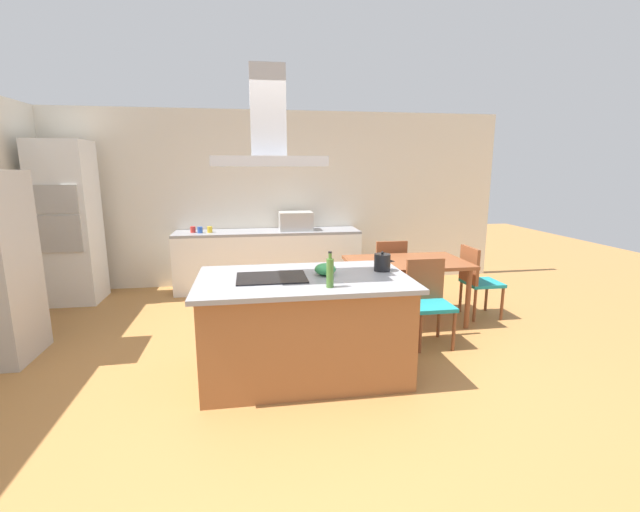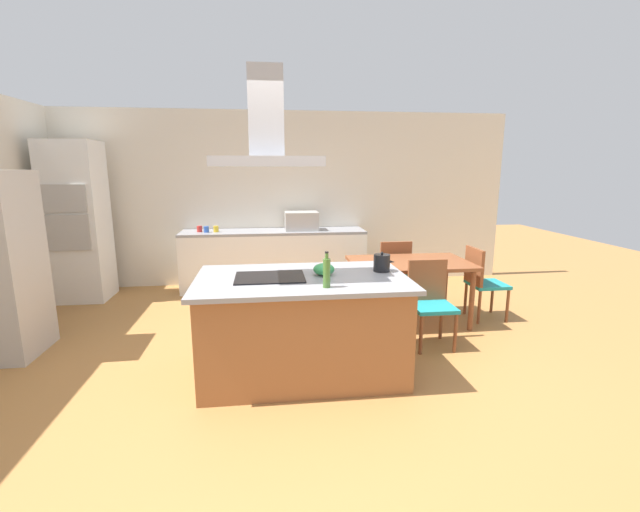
{
  "view_description": "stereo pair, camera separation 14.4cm",
  "coord_description": "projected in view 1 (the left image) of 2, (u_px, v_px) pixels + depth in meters",
  "views": [
    {
      "loc": [
        -0.44,
        -3.62,
        1.84
      ],
      "look_at": [
        0.21,
        0.4,
        1.0
      ],
      "focal_mm": 24.07,
      "sensor_mm": 36.0,
      "label": 1
    },
    {
      "loc": [
        -0.3,
        -3.64,
        1.84
      ],
      "look_at": [
        0.21,
        0.4,
        1.0
      ],
      "focal_mm": 24.07,
      "sensor_mm": 36.0,
      "label": 2
    }
  ],
  "objects": [
    {
      "name": "chair_facing_back_wall",
      "position": [
        389.0,
        268.0,
        5.82
      ],
      "size": [
        0.42,
        0.42,
        0.89
      ],
      "color": "teal",
      "rests_on": "ground"
    },
    {
      "name": "countertop_microwave",
      "position": [
        296.0,
        221.0,
        6.55
      ],
      "size": [
        0.5,
        0.38,
        0.28
      ],
      "primitive_type": "cube",
      "color": "#B2AFAA",
      "rests_on": "back_counter"
    },
    {
      "name": "chair_at_right_end",
      "position": [
        476.0,
        277.0,
        5.32
      ],
      "size": [
        0.42,
        0.42,
        0.89
      ],
      "color": "teal",
      "rests_on": "ground"
    },
    {
      "name": "cooktop",
      "position": [
        272.0,
        278.0,
        3.71
      ],
      "size": [
        0.6,
        0.44,
        0.01
      ],
      "primitive_type": "cube",
      "color": "black",
      "rests_on": "kitchen_island"
    },
    {
      "name": "kitchen_island",
      "position": [
        304.0,
        325.0,
        3.85
      ],
      "size": [
        1.85,
        1.13,
        0.9
      ],
      "color": "#995B33",
      "rests_on": "ground"
    },
    {
      "name": "mixing_bowl",
      "position": [
        325.0,
        269.0,
        3.82
      ],
      "size": [
        0.19,
        0.19,
        0.1
      ],
      "primitive_type": "ellipsoid",
      "color": "#33934C",
      "rests_on": "kitchen_island"
    },
    {
      "name": "ground",
      "position": [
        290.0,
        317.0,
        5.39
      ],
      "size": [
        16.0,
        16.0,
        0.0
      ],
      "primitive_type": "plane",
      "color": "#AD753D"
    },
    {
      "name": "coffee_mug_yellow",
      "position": [
        210.0,
        230.0,
        6.32
      ],
      "size": [
        0.08,
        0.08,
        0.09
      ],
      "primitive_type": "cylinder",
      "color": "gold",
      "rests_on": "back_counter"
    },
    {
      "name": "back_counter",
      "position": [
        269.0,
        260.0,
        6.6
      ],
      "size": [
        2.78,
        0.62,
        0.9
      ],
      "color": "white",
      "rests_on": "ground"
    },
    {
      "name": "range_hood",
      "position": [
        268.0,
        135.0,
        3.47
      ],
      "size": [
        0.9,
        0.55,
        0.78
      ],
      "color": "#ADADB2"
    },
    {
      "name": "olive_oil_bottle",
      "position": [
        330.0,
        272.0,
        3.41
      ],
      "size": [
        0.06,
        0.06,
        0.29
      ],
      "color": "#47722D",
      "rests_on": "kitchen_island"
    },
    {
      "name": "coffee_mug_blue",
      "position": [
        200.0,
        230.0,
        6.28
      ],
      "size": [
        0.08,
        0.08,
        0.09
      ],
      "primitive_type": "cylinder",
      "color": "#2D56B2",
      "rests_on": "back_counter"
    },
    {
      "name": "tea_kettle",
      "position": [
        382.0,
        262.0,
        3.97
      ],
      "size": [
        0.2,
        0.15,
        0.18
      ],
      "color": "black",
      "rests_on": "kitchen_island"
    },
    {
      "name": "coffee_mug_red",
      "position": [
        193.0,
        230.0,
        6.32
      ],
      "size": [
        0.08,
        0.08,
        0.09
      ],
      "primitive_type": "cylinder",
      "color": "red",
      "rests_on": "back_counter"
    },
    {
      "name": "dining_table",
      "position": [
        406.0,
        267.0,
        5.14
      ],
      "size": [
        1.4,
        0.9,
        0.75
      ],
      "color": "brown",
      "rests_on": "ground"
    },
    {
      "name": "chair_facing_island",
      "position": [
        428.0,
        296.0,
        4.53
      ],
      "size": [
        0.42,
        0.42,
        0.89
      ],
      "color": "teal",
      "rests_on": "ground"
    },
    {
      "name": "wall_back",
      "position": [
        278.0,
        199.0,
        6.81
      ],
      "size": [
        7.2,
        0.1,
        2.7
      ],
      "primitive_type": "cube",
      "color": "beige",
      "rests_on": "ground"
    },
    {
      "name": "wall_oven_stack",
      "position": [
        68.0,
        223.0,
        5.82
      ],
      "size": [
        0.7,
        0.66,
        2.2
      ],
      "color": "white",
      "rests_on": "ground"
    }
  ]
}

